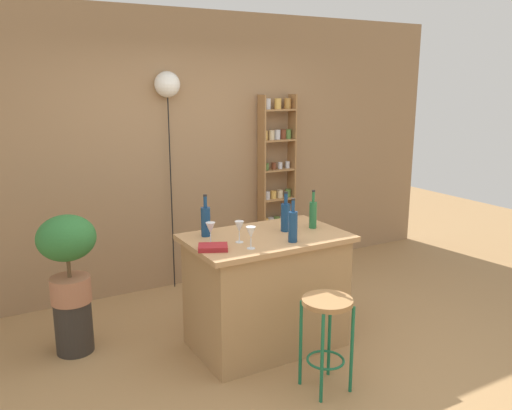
# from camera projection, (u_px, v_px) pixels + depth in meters

# --- Properties ---
(ground) EXTENTS (12.00, 12.00, 0.00)m
(ground) POSITION_uv_depth(u_px,v_px,m) (285.00, 360.00, 4.10)
(ground) COLOR #A37A4C
(back_wall) EXTENTS (6.40, 0.10, 2.80)m
(back_wall) POSITION_uv_depth(u_px,v_px,m) (185.00, 152.00, 5.43)
(back_wall) COLOR #997551
(back_wall) RESTS_ON ground
(kitchen_counter) EXTENTS (1.25, 0.79, 0.93)m
(kitchen_counter) POSITION_uv_depth(u_px,v_px,m) (266.00, 290.00, 4.24)
(kitchen_counter) COLOR #A87F51
(kitchen_counter) RESTS_ON ground
(bar_stool) EXTENTS (0.35, 0.35, 0.67)m
(bar_stool) POSITION_uv_depth(u_px,v_px,m) (327.00, 322.00, 3.61)
(bar_stool) COLOR #196642
(bar_stool) RESTS_ON ground
(spice_shelf) EXTENTS (0.41, 0.16, 1.97)m
(spice_shelf) POSITION_uv_depth(u_px,v_px,m) (277.00, 181.00, 5.88)
(spice_shelf) COLOR #9E7042
(spice_shelf) RESTS_ON ground
(plant_stool) EXTENTS (0.29, 0.29, 0.42)m
(plant_stool) POSITION_uv_depth(u_px,v_px,m) (74.00, 326.00, 4.18)
(plant_stool) COLOR #2D2823
(plant_stool) RESTS_ON ground
(potted_plant) EXTENTS (0.45, 0.40, 0.70)m
(potted_plant) POSITION_uv_depth(u_px,v_px,m) (67.00, 250.00, 4.04)
(potted_plant) COLOR #A86B4C
(potted_plant) RESTS_ON plant_stool
(bottle_vinegar) EXTENTS (0.08, 0.08, 0.32)m
(bottle_vinegar) POSITION_uv_depth(u_px,v_px,m) (286.00, 216.00, 4.23)
(bottle_vinegar) COLOR navy
(bottle_vinegar) RESTS_ON kitchen_counter
(bottle_soda_blue) EXTENTS (0.07, 0.07, 0.33)m
(bottle_soda_blue) POSITION_uv_depth(u_px,v_px,m) (293.00, 226.00, 3.95)
(bottle_soda_blue) COLOR navy
(bottle_soda_blue) RESTS_ON kitchen_counter
(bottle_olive_oil) EXTENTS (0.06, 0.06, 0.32)m
(bottle_olive_oil) POSITION_uv_depth(u_px,v_px,m) (313.00, 214.00, 4.32)
(bottle_olive_oil) COLOR #236638
(bottle_olive_oil) RESTS_ON kitchen_counter
(bottle_wine_red) EXTENTS (0.07, 0.07, 0.33)m
(bottle_wine_red) POSITION_uv_depth(u_px,v_px,m) (206.00, 221.00, 4.09)
(bottle_wine_red) COLOR navy
(bottle_wine_red) RESTS_ON kitchen_counter
(wine_glass_left) EXTENTS (0.07, 0.07, 0.16)m
(wine_glass_left) POSITION_uv_depth(u_px,v_px,m) (251.00, 233.00, 3.78)
(wine_glass_left) COLOR silver
(wine_glass_left) RESTS_ON kitchen_counter
(wine_glass_center) EXTENTS (0.07, 0.07, 0.16)m
(wine_glass_center) POSITION_uv_depth(u_px,v_px,m) (239.00, 227.00, 3.93)
(wine_glass_center) COLOR silver
(wine_glass_center) RESTS_ON kitchen_counter
(wine_glass_right) EXTENTS (0.07, 0.07, 0.16)m
(wine_glass_right) POSITION_uv_depth(u_px,v_px,m) (210.00, 229.00, 3.90)
(wine_glass_right) COLOR silver
(wine_glass_right) RESTS_ON kitchen_counter
(cookbook) EXTENTS (0.25, 0.22, 0.03)m
(cookbook) POSITION_uv_depth(u_px,v_px,m) (213.00, 247.00, 3.78)
(cookbook) COLOR maroon
(cookbook) RESTS_ON kitchen_counter
(pendant_globe_light) EXTENTS (0.25, 0.25, 2.20)m
(pendant_globe_light) POSITION_uv_depth(u_px,v_px,m) (167.00, 86.00, 5.09)
(pendant_globe_light) COLOR black
(pendant_globe_light) RESTS_ON ground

